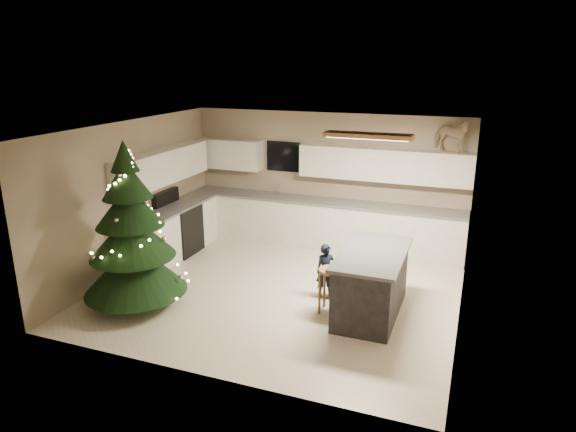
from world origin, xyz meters
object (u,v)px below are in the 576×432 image
object	(u,v)px
island	(371,283)
christmas_tree	(132,240)
toddler	(326,271)
rocking_horse	(452,135)
bar_stool	(331,280)

from	to	relation	value
island	christmas_tree	world-z (taller)	christmas_tree
christmas_tree	toddler	bearing A→B (deg)	25.84
island	rocking_horse	size ratio (longest dim) A/B	2.30
island	christmas_tree	size ratio (longest dim) A/B	0.68
bar_stool	christmas_tree	bearing A→B (deg)	-164.10
bar_stool	toddler	xyz separation A→B (m)	(-0.20, 0.46, -0.08)
christmas_tree	rocking_horse	bearing A→B (deg)	40.61
rocking_horse	toddler	bearing A→B (deg)	164.25
toddler	rocking_horse	xyz separation A→B (m)	(1.55, 2.30, 1.88)
christmas_tree	rocking_horse	distance (m)	5.61
christmas_tree	bar_stool	bearing A→B (deg)	15.90
toddler	rocking_horse	size ratio (longest dim) A/B	1.17
island	rocking_horse	distance (m)	3.26
island	rocking_horse	xyz separation A→B (m)	(0.78, 2.59, 1.83)
island	toddler	size ratio (longest dim) A/B	1.97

